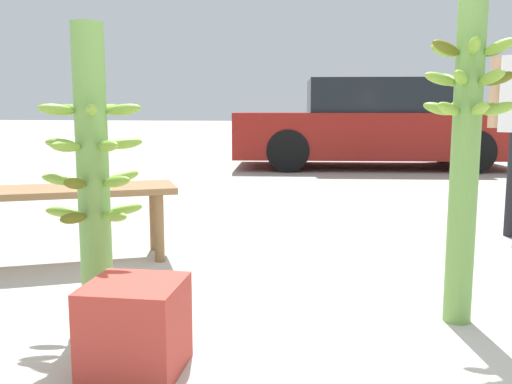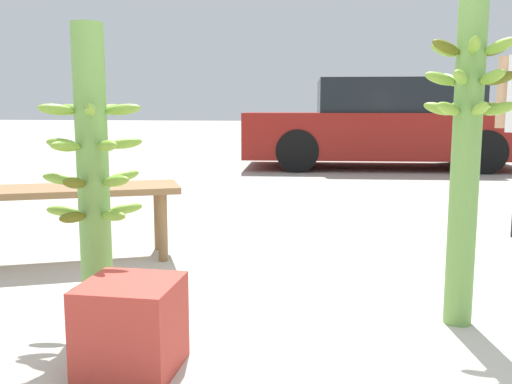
# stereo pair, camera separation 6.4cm
# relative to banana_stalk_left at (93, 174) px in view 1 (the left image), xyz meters

# --- Properties ---
(ground_plane) EXTENTS (80.00, 80.00, 0.00)m
(ground_plane) POSITION_rel_banana_stalk_left_xyz_m (0.88, -0.23, -0.67)
(ground_plane) COLOR #B2AA9E
(banana_stalk_left) EXTENTS (0.45, 0.45, 1.31)m
(banana_stalk_left) POSITION_rel_banana_stalk_left_xyz_m (0.00, 0.00, 0.00)
(banana_stalk_left) COLOR #6B9E47
(banana_stalk_left) RESTS_ON ground_plane
(banana_stalk_center) EXTENTS (0.39, 0.39, 1.72)m
(banana_stalk_center) POSITION_rel_banana_stalk_left_xyz_m (1.60, 0.24, 0.23)
(banana_stalk_center) COLOR #6B9E47
(banana_stalk_center) RESTS_ON ground_plane
(market_bench) EXTENTS (1.34, 0.92, 0.47)m
(market_bench) POSITION_rel_banana_stalk_left_xyz_m (-0.58, 0.95, -0.27)
(market_bench) COLOR olive
(market_bench) RESTS_ON ground_plane
(parked_car) EXTENTS (4.54, 2.21, 1.40)m
(parked_car) POSITION_rel_banana_stalk_left_xyz_m (1.62, 7.12, 0.01)
(parked_car) COLOR maroon
(parked_car) RESTS_ON ground_plane
(produce_crate) EXTENTS (0.34, 0.34, 0.34)m
(produce_crate) POSITION_rel_banana_stalk_left_xyz_m (0.34, -0.45, -0.50)
(produce_crate) COLOR #B2382D
(produce_crate) RESTS_ON ground_plane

